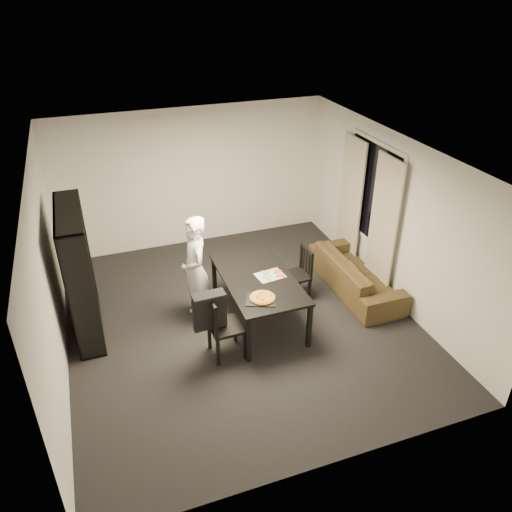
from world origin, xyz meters
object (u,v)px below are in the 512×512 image
object	(u,v)px
chair_left	(220,323)
chair_right	(300,270)
dining_table	(258,281)
baking_tray	(261,300)
pepperoni_pizza	(262,298)
bookshelf	(79,273)
sofa	(356,274)
person	(195,270)

from	to	relation	value
chair_left	chair_right	size ratio (longest dim) A/B	1.09
dining_table	chair_left	size ratio (longest dim) A/B	1.84
baking_tray	pepperoni_pizza	world-z (taller)	pepperoni_pizza
chair_right	baking_tray	xyz separation A→B (m)	(-0.99, -0.88, 0.24)
baking_tray	pepperoni_pizza	xyz separation A→B (m)	(0.02, 0.01, 0.02)
dining_table	chair_right	distance (m)	0.90
chair_left	dining_table	bearing A→B (deg)	-54.41
bookshelf	chair_left	bearing A→B (deg)	-37.03
dining_table	sofa	world-z (taller)	dining_table
bookshelf	dining_table	xyz separation A→B (m)	(2.43, -0.66, -0.27)
pepperoni_pizza	sofa	bearing A→B (deg)	21.65
dining_table	bookshelf	bearing A→B (deg)	164.86
chair_left	chair_right	distance (m)	1.84
dining_table	sofa	xyz separation A→B (m)	(1.79, 0.23, -0.38)
chair_right	sofa	distance (m)	1.00
person	sofa	xyz separation A→B (m)	(2.64, -0.13, -0.54)
bookshelf	sofa	xyz separation A→B (m)	(4.22, -0.43, -0.66)
bookshelf	chair_right	bearing A→B (deg)	-5.77
sofa	person	bearing A→B (deg)	87.10
chair_right	pepperoni_pizza	xyz separation A→B (m)	(-0.96, -0.86, 0.26)
dining_table	chair_right	world-z (taller)	chair_right
dining_table	chair_right	bearing A→B (deg)	21.68
bookshelf	chair_left	size ratio (longest dim) A/B	1.97
chair_right	pepperoni_pizza	size ratio (longest dim) A/B	2.53
pepperoni_pizza	chair_right	bearing A→B (deg)	41.91
baking_tray	chair_right	bearing A→B (deg)	41.60
dining_table	pepperoni_pizza	world-z (taller)	pepperoni_pizza
chair_left	person	world-z (taller)	person
dining_table	chair_left	world-z (taller)	chair_left
person	baking_tray	bearing A→B (deg)	36.00
bookshelf	dining_table	bearing A→B (deg)	-15.14
person	sofa	distance (m)	2.70
chair_right	sofa	world-z (taller)	chair_right
chair_left	baking_tray	bearing A→B (deg)	-87.71
person	pepperoni_pizza	size ratio (longest dim) A/B	4.77
dining_table	baking_tray	distance (m)	0.58
pepperoni_pizza	chair_left	bearing A→B (deg)	-174.38
chair_right	chair_left	bearing A→B (deg)	-62.21
bookshelf	person	world-z (taller)	bookshelf
chair_left	pepperoni_pizza	xyz separation A→B (m)	(0.63, 0.06, 0.22)
bookshelf	chair_right	size ratio (longest dim) A/B	2.15
person	chair_left	bearing A→B (deg)	3.91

